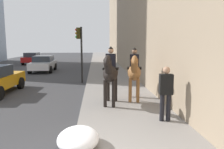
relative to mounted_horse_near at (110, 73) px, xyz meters
The scene contains 7 objects.
mounted_horse_near is the anchor object (origin of this frame).
mounted_horse_far 1.21m from the mounted_horse_near, 60.08° to the right, with size 2.14×0.81×2.24m.
pedestrian_greeting 2.56m from the mounted_horse_near, 142.03° to the right, with size 0.30×0.43×1.70m.
car_near_lane 12.98m from the mounted_horse_near, 24.22° to the left, with size 4.25×2.02×1.44m.
car_mid_lane 21.43m from the mounted_horse_near, 23.24° to the left, with size 4.07×1.92×1.44m.
traffic_light_near_curb 5.94m from the mounted_horse_near, 15.25° to the left, with size 0.20×0.44×3.57m.
snow_pile_near 3.86m from the mounted_horse_near, 164.42° to the left, with size 1.25×0.96×0.43m, color white.
Camera 1 is at (-3.79, -0.56, 2.50)m, focal length 34.93 mm.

